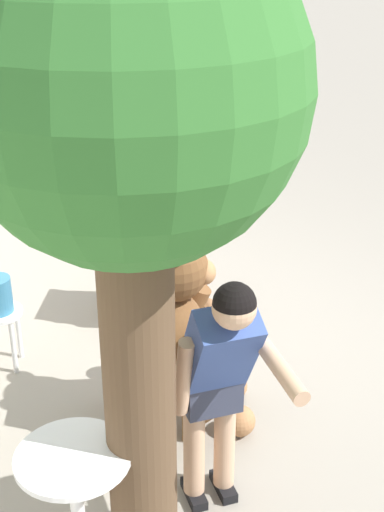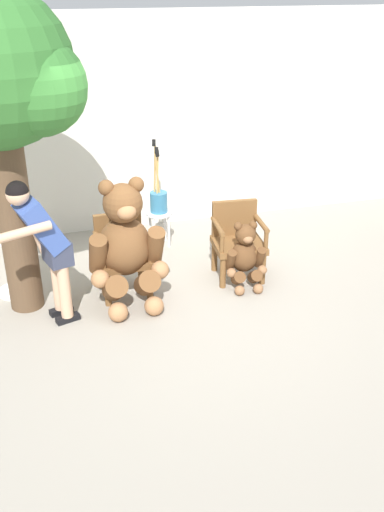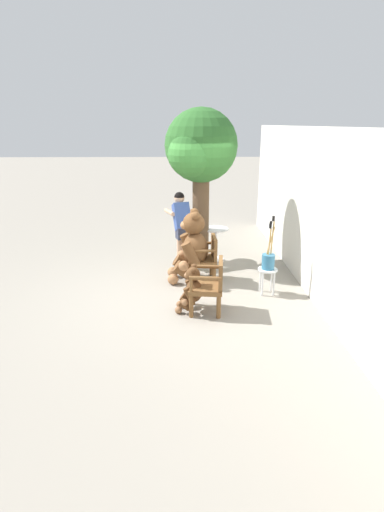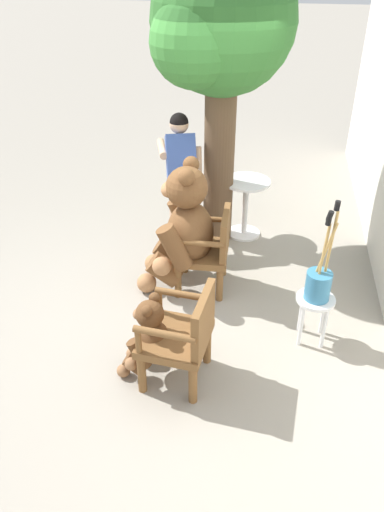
# 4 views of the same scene
# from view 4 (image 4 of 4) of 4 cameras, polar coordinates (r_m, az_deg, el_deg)

# --- Properties ---
(ground_plane) EXTENTS (60.00, 60.00, 0.00)m
(ground_plane) POSITION_cam_4_polar(r_m,az_deg,el_deg) (4.88, -6.05, -7.13)
(ground_plane) COLOR gray
(wooden_chair_left) EXTENTS (0.58, 0.54, 0.86)m
(wooden_chair_left) POSITION_cam_4_polar(r_m,az_deg,el_deg) (5.04, 1.83, 0.91)
(wooden_chair_left) COLOR brown
(wooden_chair_left) RESTS_ON ground
(wooden_chair_right) EXTENTS (0.60, 0.57, 0.86)m
(wooden_chair_right) POSITION_cam_4_polar(r_m,az_deg,el_deg) (3.98, -1.09, -8.94)
(wooden_chair_right) COLOR brown
(wooden_chair_right) RESTS_ON ground
(teddy_bear_large) EXTENTS (0.82, 0.78, 1.36)m
(teddy_bear_large) POSITION_cam_4_polar(r_m,az_deg,el_deg) (4.97, -1.06, 3.18)
(teddy_bear_large) COLOR brown
(teddy_bear_large) RESTS_ON ground
(teddy_bear_small) EXTENTS (0.46, 0.45, 0.77)m
(teddy_bear_small) POSITION_cam_4_polar(r_m,az_deg,el_deg) (4.09, -4.99, -9.28)
(teddy_bear_small) COLOR brown
(teddy_bear_small) RESTS_ON ground
(person_visitor) EXTENTS (0.74, 0.63, 1.53)m
(person_visitor) POSITION_cam_4_polar(r_m,az_deg,el_deg) (5.60, -1.24, 9.44)
(person_visitor) COLOR black
(person_visitor) RESTS_ON ground
(white_stool) EXTENTS (0.34, 0.34, 0.46)m
(white_stool) POSITION_cam_4_polar(r_m,az_deg,el_deg) (4.54, 13.81, -5.72)
(white_stool) COLOR silver
(white_stool) RESTS_ON ground
(brush_bucket) EXTENTS (0.22, 0.22, 0.92)m
(brush_bucket) POSITION_cam_4_polar(r_m,az_deg,el_deg) (4.38, 14.31, -2.79)
(brush_bucket) COLOR teal
(brush_bucket) RESTS_ON white_stool
(round_side_table) EXTENTS (0.56, 0.56, 0.72)m
(round_side_table) POSITION_cam_4_polar(r_m,az_deg,el_deg) (6.04, 6.14, 6.20)
(round_side_table) COLOR white
(round_side_table) RESTS_ON ground
(patio_tree) EXTENTS (1.52, 1.45, 3.16)m
(patio_tree) POSITION_cam_4_polar(r_m,az_deg,el_deg) (5.34, 3.06, 24.05)
(patio_tree) COLOR brown
(patio_tree) RESTS_ON ground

